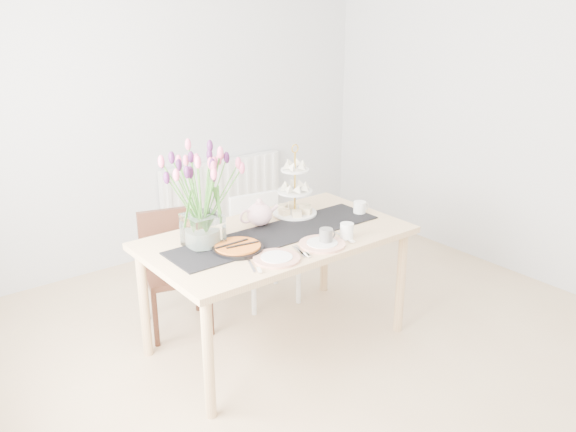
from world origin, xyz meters
TOP-DOWN VIEW (x-y plane):
  - room_shell at (0.00, 0.00)m, footprint 4.50×4.50m
  - radiator at (0.50, 2.19)m, footprint 1.20×0.08m
  - dining_table at (-0.17, 0.48)m, footprint 1.60×0.90m
  - chair_brown at (-0.57, 1.11)m, footprint 0.48×0.48m
  - chair_white at (0.13, 1.09)m, footprint 0.45×0.45m
  - table_runner at (-0.17, 0.48)m, footprint 1.40×0.35m
  - tulip_vase at (-0.62, 0.60)m, footprint 0.71×0.71m
  - cake_stand at (0.13, 0.69)m, footprint 0.29×0.29m
  - teapot at (-0.17, 0.66)m, footprint 0.29×0.25m
  - cream_jug at (0.49, 0.44)m, footprint 0.10×0.10m
  - tart_tin at (-0.50, 0.42)m, footprint 0.29×0.29m
  - mug_grey at (-0.03, 0.19)m, footprint 0.08×0.08m
  - mug_white at (0.12, 0.17)m, footprint 0.10×0.10m
  - plate_left at (-0.40, 0.18)m, footprint 0.35×0.35m
  - plate_right at (-0.06, 0.18)m, footprint 0.32×0.32m

SIDE VIEW (x-z plane):
  - chair_white at x=0.13m, z-range 0.06..0.82m
  - radiator at x=0.50m, z-range 0.15..0.75m
  - chair_brown at x=-0.57m, z-range 0.06..0.85m
  - dining_table at x=-0.17m, z-range 0.30..1.05m
  - table_runner at x=-0.17m, z-range 0.75..0.76m
  - plate_left at x=-0.40m, z-range 0.75..0.76m
  - plate_right at x=-0.06m, z-range 0.75..0.76m
  - tart_tin at x=-0.50m, z-range 0.75..0.78m
  - cream_jug at x=0.49m, z-range 0.75..0.83m
  - mug_grey at x=-0.03m, z-range 0.75..0.84m
  - mug_white at x=0.12m, z-range 0.75..0.85m
  - teapot at x=-0.17m, z-range 0.75..0.92m
  - cake_stand at x=0.13m, z-range 0.66..1.09m
  - tulip_vase at x=-0.62m, z-range 0.84..1.45m
  - room_shell at x=0.00m, z-range -0.95..3.55m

